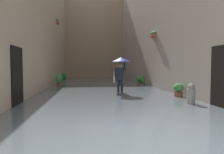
{
  "coord_description": "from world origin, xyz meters",
  "views": [
    {
      "loc": [
        0.98,
        3.95,
        1.5
      ],
      "look_at": [
        -0.29,
        -6.17,
        0.97
      ],
      "focal_mm": 32.71,
      "sensor_mm": 36.0,
      "label": 1
    }
  ],
  "objects_px": {
    "person_wading": "(121,68)",
    "potted_plant_mid_right": "(59,81)",
    "potted_plant_mid_left": "(179,91)",
    "potted_plant_far_right": "(64,78)",
    "mooring_bollard": "(191,96)",
    "potted_plant_near_left": "(139,80)",
    "potted_plant_near_right": "(64,78)",
    "potted_plant_far_left": "(142,82)"
  },
  "relations": [
    {
      "from": "potted_plant_far_left",
      "to": "potted_plant_mid_left",
      "type": "xyz_separation_m",
      "value": [
        -0.25,
        5.2,
        -0.03
      ]
    },
    {
      "from": "potted_plant_near_right",
      "to": "potted_plant_mid_left",
      "type": "bearing_deg",
      "value": 121.65
    },
    {
      "from": "potted_plant_mid_left",
      "to": "potted_plant_far_right",
      "type": "xyz_separation_m",
      "value": [
        6.07,
        -8.95,
        0.14
      ]
    },
    {
      "from": "potted_plant_mid_right",
      "to": "potted_plant_near_left",
      "type": "distance_m",
      "value": 5.98
    },
    {
      "from": "potted_plant_far_right",
      "to": "mooring_bollard",
      "type": "xyz_separation_m",
      "value": [
        -5.7,
        10.75,
        -0.1
      ]
    },
    {
      "from": "potted_plant_mid_right",
      "to": "mooring_bollard",
      "type": "bearing_deg",
      "value": 125.34
    },
    {
      "from": "potted_plant_far_left",
      "to": "potted_plant_far_right",
      "type": "bearing_deg",
      "value": -32.83
    },
    {
      "from": "potted_plant_near_right",
      "to": "mooring_bollard",
      "type": "relative_size",
      "value": 1.0
    },
    {
      "from": "potted_plant_far_right",
      "to": "potted_plant_near_left",
      "type": "height_order",
      "value": "potted_plant_far_right"
    },
    {
      "from": "potted_plant_near_right",
      "to": "potted_plant_far_right",
      "type": "bearing_deg",
      "value": 96.27
    },
    {
      "from": "person_wading",
      "to": "potted_plant_mid_right",
      "type": "bearing_deg",
      "value": -52.62
    },
    {
      "from": "potted_plant_mid_left",
      "to": "mooring_bollard",
      "type": "xyz_separation_m",
      "value": [
        0.36,
        1.79,
        0.04
      ]
    },
    {
      "from": "potted_plant_mid_left",
      "to": "potted_plant_far_left",
      "type": "bearing_deg",
      "value": -87.27
    },
    {
      "from": "potted_plant_far_left",
      "to": "potted_plant_far_right",
      "type": "height_order",
      "value": "potted_plant_far_right"
    },
    {
      "from": "potted_plant_far_left",
      "to": "potted_plant_far_right",
      "type": "relative_size",
      "value": 0.82
    },
    {
      "from": "potted_plant_near_right",
      "to": "mooring_bollard",
      "type": "bearing_deg",
      "value": 116.21
    },
    {
      "from": "person_wading",
      "to": "potted_plant_mid_right",
      "type": "xyz_separation_m",
      "value": [
        3.69,
        -4.84,
        -0.92
      ]
    },
    {
      "from": "potted_plant_near_right",
      "to": "potted_plant_mid_right",
      "type": "bearing_deg",
      "value": 91.09
    },
    {
      "from": "person_wading",
      "to": "potted_plant_near_right",
      "type": "distance_m",
      "value": 9.39
    },
    {
      "from": "potted_plant_mid_left",
      "to": "potted_plant_near_left",
      "type": "relative_size",
      "value": 0.9
    },
    {
      "from": "potted_plant_mid_left",
      "to": "potted_plant_far_right",
      "type": "distance_m",
      "value": 10.82
    },
    {
      "from": "potted_plant_mid_left",
      "to": "mooring_bollard",
      "type": "height_order",
      "value": "mooring_bollard"
    },
    {
      "from": "potted_plant_far_right",
      "to": "potted_plant_mid_right",
      "type": "bearing_deg",
      "value": 88.98
    },
    {
      "from": "person_wading",
      "to": "potted_plant_mid_left",
      "type": "xyz_separation_m",
      "value": [
        -2.42,
        1.48,
        -1.0
      ]
    },
    {
      "from": "potted_plant_far_right",
      "to": "potted_plant_near_left",
      "type": "bearing_deg",
      "value": 156.96
    },
    {
      "from": "potted_plant_mid_right",
      "to": "mooring_bollard",
      "type": "height_order",
      "value": "potted_plant_mid_right"
    },
    {
      "from": "potted_plant_near_left",
      "to": "mooring_bollard",
      "type": "bearing_deg",
      "value": 88.37
    },
    {
      "from": "potted_plant_far_left",
      "to": "potted_plant_mid_right",
      "type": "height_order",
      "value": "potted_plant_mid_right"
    },
    {
      "from": "potted_plant_mid_left",
      "to": "potted_plant_near_right",
      "type": "height_order",
      "value": "potted_plant_near_right"
    },
    {
      "from": "potted_plant_near_right",
      "to": "potted_plant_mid_right",
      "type": "height_order",
      "value": "potted_plant_mid_right"
    },
    {
      "from": "person_wading",
      "to": "potted_plant_near_left",
      "type": "height_order",
      "value": "person_wading"
    },
    {
      "from": "mooring_bollard",
      "to": "person_wading",
      "type": "bearing_deg",
      "value": -57.87
    },
    {
      "from": "potted_plant_near_left",
      "to": "person_wading",
      "type": "bearing_deg",
      "value": 65.21
    },
    {
      "from": "person_wading",
      "to": "mooring_bollard",
      "type": "height_order",
      "value": "person_wading"
    },
    {
      "from": "person_wading",
      "to": "potted_plant_near_right",
      "type": "xyz_separation_m",
      "value": [
        3.77,
        -8.55,
        -0.92
      ]
    },
    {
      "from": "potted_plant_mid_left",
      "to": "potted_plant_mid_right",
      "type": "height_order",
      "value": "potted_plant_mid_right"
    },
    {
      "from": "mooring_bollard",
      "to": "potted_plant_mid_left",
      "type": "bearing_deg",
      "value": -101.5
    },
    {
      "from": "person_wading",
      "to": "potted_plant_near_left",
      "type": "bearing_deg",
      "value": -114.79
    },
    {
      "from": "potted_plant_mid_left",
      "to": "potted_plant_mid_right",
      "type": "distance_m",
      "value": 8.79
    },
    {
      "from": "potted_plant_near_left",
      "to": "mooring_bollard",
      "type": "xyz_separation_m",
      "value": [
        0.23,
        8.22,
        -0.02
      ]
    },
    {
      "from": "potted_plant_far_left",
      "to": "potted_plant_mid_right",
      "type": "bearing_deg",
      "value": -10.73
    },
    {
      "from": "person_wading",
      "to": "potted_plant_near_left",
      "type": "distance_m",
      "value": 5.54
    }
  ]
}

